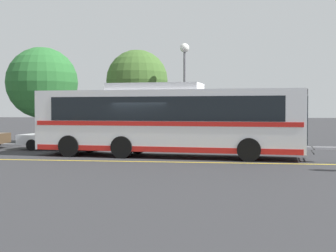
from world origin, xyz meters
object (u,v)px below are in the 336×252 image
transit_bus (168,119)px  parked_car_1 (64,137)px  street_lamp (185,70)px  tree_0 (42,83)px  tree_1 (137,81)px

transit_bus → parked_car_1: transit_bus is taller
transit_bus → street_lamp: (0.22, 5.68, 2.77)m
tree_0 → street_lamp: bearing=-8.9°
parked_car_1 → transit_bus: bearing=66.1°
transit_bus → parked_car_1: size_ratio=2.59×
street_lamp → tree_1: size_ratio=1.02×
parked_car_1 → tree_1: 6.38m
parked_car_1 → tree_0: tree_0 is taller
parked_car_1 → tree_0: size_ratio=0.80×
street_lamp → tree_1: (-3.18, 1.82, -0.51)m
street_lamp → tree_0: (-9.30, 1.46, -0.62)m
transit_bus → tree_1: 8.37m
parked_car_1 → tree_1: (3.17, 4.42, 3.34)m
transit_bus → tree_0: 11.75m
transit_bus → street_lamp: street_lamp is taller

